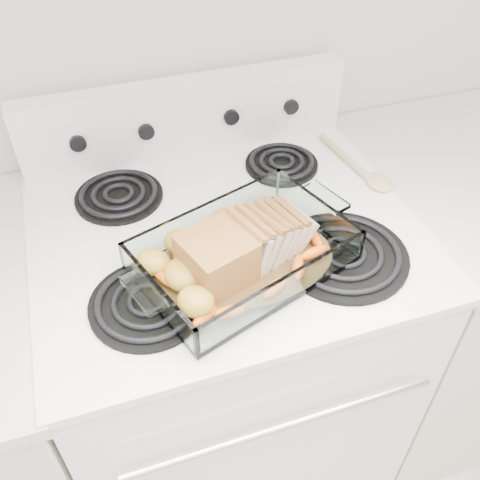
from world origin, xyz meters
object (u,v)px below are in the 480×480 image
object	(u,v)px
baking_dish	(243,258)
electric_range	(228,354)
pork_roast	(235,248)
counter_right	(443,297)

from	to	relation	value
baking_dish	electric_range	bearing A→B (deg)	70.09
baking_dish	pork_roast	distance (m)	0.04
counter_right	pork_roast	distance (m)	0.87
electric_range	counter_right	bearing A→B (deg)	-0.10
pork_roast	baking_dish	bearing A→B (deg)	7.83
counter_right	electric_range	bearing A→B (deg)	179.90
electric_range	pork_roast	size ratio (longest dim) A/B	4.36
electric_range	baking_dish	size ratio (longest dim) A/B	2.99
counter_right	baking_dish	world-z (taller)	baking_dish
baking_dish	pork_roast	xyz separation A→B (m)	(-0.02, 0.00, 0.03)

